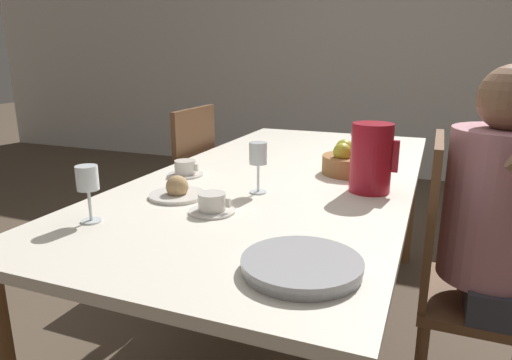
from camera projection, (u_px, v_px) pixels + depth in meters
The scene contains 14 objects.
ground_plane at pixel (282, 336), 2.02m from camera, with size 20.00×20.00×0.00m, color brown.
wall_back at pixel (385, 45), 4.44m from camera, with size 10.00×0.06×2.60m.
dining_table at pixel (285, 193), 1.85m from camera, with size 0.99×2.11×0.75m.
chair_person_side at pixel (464, 279), 1.48m from camera, with size 0.42×0.42×0.95m.
chair_opposite at pixel (176, 195), 2.37m from camera, with size 0.42×0.42×0.95m.
person_seated at pixel (507, 230), 1.36m from camera, with size 0.39×0.41×1.18m.
red_pitcher at pixel (371, 158), 1.54m from camera, with size 0.16×0.14×0.24m.
wine_glass_water at pixel (258, 156), 1.53m from camera, with size 0.06×0.06×0.18m.
wine_glass_juice at pixel (88, 182), 1.26m from camera, with size 0.06×0.06×0.16m.
teacup_near_person at pixel (212, 204), 1.36m from camera, with size 0.14×0.14×0.06m.
teacup_across at pixel (185, 169), 1.78m from camera, with size 0.14×0.14×0.06m.
serving_tray at pixel (302, 265), 0.99m from camera, with size 0.27×0.27×0.03m.
bread_plate at pixel (177, 191), 1.51m from camera, with size 0.19×0.19×0.07m.
fruit_bowl at pixel (350, 161), 1.80m from camera, with size 0.22×0.22×0.13m.
Camera 1 is at (0.55, -1.69, 1.20)m, focal length 32.00 mm.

